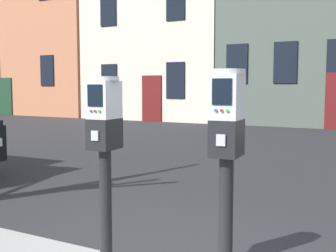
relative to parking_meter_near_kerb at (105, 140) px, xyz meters
name	(u,v)px	position (x,y,z in m)	size (l,w,h in m)	color
parking_meter_near_kerb	(105,140)	(0.00, 0.00, 0.00)	(0.23, 0.26, 1.49)	black
parking_meter_twin_adjacent	(227,146)	(0.94, 0.00, 0.02)	(0.23, 0.26, 1.52)	black
townhouse_green_painted	(53,2)	(-16.41, 16.92, 5.50)	(8.15, 5.60, 13.32)	#B7704C
townhouse_cream_stone	(170,18)	(-8.56, 17.02, 3.94)	(7.19, 5.78, 10.20)	beige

